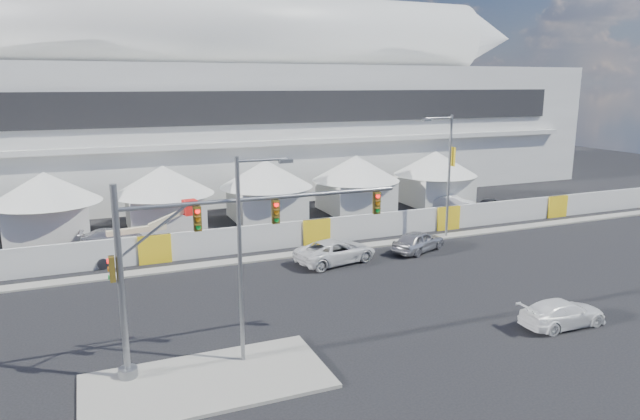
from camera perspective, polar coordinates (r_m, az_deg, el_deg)
name	(u,v)px	position (r m, az deg, el deg)	size (l,w,h in m)	color
ground	(314,331)	(29.21, -0.56, -12.00)	(160.00, 160.00, 0.00)	black
median_island	(207,381)	(25.09, -11.19, -16.45)	(10.00, 5.00, 0.15)	gray
far_curb	(481,232)	(49.21, 15.80, -2.12)	(80.00, 1.20, 0.12)	gray
stadium	(251,106)	(68.77, -6.93, 10.25)	(80.00, 24.80, 21.98)	silver
tent_row	(217,189)	(50.55, -10.30, 2.13)	(53.40, 8.40, 5.40)	silver
hoarding_fence	(316,232)	(43.70, -0.40, -2.19)	(70.00, 0.25, 2.00)	silver
scaffold_tower	(530,129)	(82.72, 20.25, 7.56)	(4.40, 4.40, 12.00)	#595B60
sedan_silver	(418,241)	(42.57, 9.81, -3.07)	(4.66, 1.88, 1.59)	#A5A5AA
pickup_curb	(336,251)	(39.42, 1.58, -4.14)	(5.84, 2.69, 1.62)	silver
pickup_near	(563,313)	(32.02, 23.09, -9.46)	(4.71, 1.91, 1.37)	white
lot_car_a	(453,203)	(56.91, 13.13, 0.67)	(4.39, 1.53, 1.45)	silver
lot_car_b	(489,204)	(57.64, 16.58, 0.55)	(3.79, 1.53, 1.29)	black
lot_car_c	(112,237)	(46.20, -20.07, -2.58)	(4.62, 1.88, 1.34)	#BBBCC1
traffic_mast	(186,264)	(24.54, -13.28, -5.24)	(12.76, 0.79, 8.18)	slate
streetlight_median	(245,246)	(24.50, -7.50, -3.64)	(2.51, 0.25, 9.06)	slate
streetlight_curb	(447,168)	(45.93, 12.59, 4.16)	(2.89, 0.65, 9.75)	gray
boom_lift	(130,247)	(41.74, -18.45, -3.51)	(7.75, 2.27, 3.87)	red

